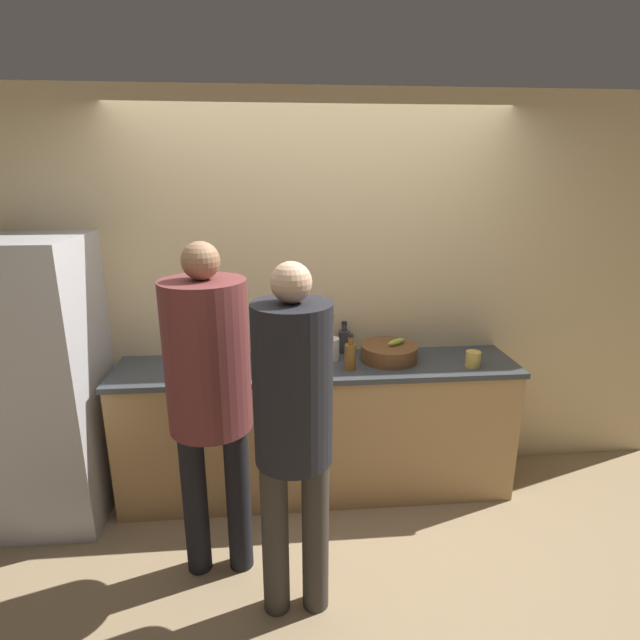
{
  "coord_description": "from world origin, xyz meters",
  "views": [
    {
      "loc": [
        -0.25,
        -2.67,
        2.09
      ],
      "look_at": [
        0.0,
        0.13,
        1.26
      ],
      "focal_mm": 28.0,
      "sensor_mm": 36.0,
      "label": 1
    }
  ],
  "objects_px": {
    "person_center": "(293,417)",
    "utensil_crock": "(330,348)",
    "person_left": "(209,380)",
    "bottle_amber": "(350,355)",
    "bottle_dark": "(344,340)",
    "fruit_bowl": "(389,352)",
    "cup_yellow": "(473,359)",
    "bottle_red": "(284,346)",
    "refrigerator": "(46,383)"
  },
  "relations": [
    {
      "from": "person_center",
      "to": "utensil_crock",
      "type": "xyz_separation_m",
      "value": [
        0.28,
        1.06,
        -0.06
      ]
    },
    {
      "from": "person_left",
      "to": "bottle_amber",
      "type": "height_order",
      "value": "person_left"
    },
    {
      "from": "utensil_crock",
      "to": "bottle_dark",
      "type": "height_order",
      "value": "utensil_crock"
    },
    {
      "from": "person_left",
      "to": "fruit_bowl",
      "type": "height_order",
      "value": "person_left"
    },
    {
      "from": "fruit_bowl",
      "to": "utensil_crock",
      "type": "height_order",
      "value": "utensil_crock"
    },
    {
      "from": "bottle_dark",
      "to": "cup_yellow",
      "type": "xyz_separation_m",
      "value": [
        0.78,
        -0.33,
        -0.04
      ]
    },
    {
      "from": "bottle_amber",
      "to": "utensil_crock",
      "type": "bearing_deg",
      "value": 120.18
    },
    {
      "from": "bottle_red",
      "to": "bottle_amber",
      "type": "bearing_deg",
      "value": -34.08
    },
    {
      "from": "refrigerator",
      "to": "person_center",
      "type": "height_order",
      "value": "refrigerator"
    },
    {
      "from": "utensil_crock",
      "to": "bottle_red",
      "type": "height_order",
      "value": "utensil_crock"
    },
    {
      "from": "refrigerator",
      "to": "bottle_red",
      "type": "bearing_deg",
      "value": 10.07
    },
    {
      "from": "refrigerator",
      "to": "utensil_crock",
      "type": "xyz_separation_m",
      "value": [
        1.74,
        0.16,
        0.11
      ]
    },
    {
      "from": "person_left",
      "to": "bottle_red",
      "type": "relative_size",
      "value": 10.17
    },
    {
      "from": "person_left",
      "to": "person_center",
      "type": "xyz_separation_m",
      "value": [
        0.4,
        -0.3,
        -0.06
      ]
    },
    {
      "from": "person_left",
      "to": "bottle_red",
      "type": "xyz_separation_m",
      "value": [
        0.38,
        0.85,
        -0.13
      ]
    },
    {
      "from": "person_center",
      "to": "utensil_crock",
      "type": "distance_m",
      "value": 1.1
    },
    {
      "from": "refrigerator",
      "to": "bottle_amber",
      "type": "xyz_separation_m",
      "value": [
        1.84,
        -0.02,
        0.13
      ]
    },
    {
      "from": "fruit_bowl",
      "to": "bottle_red",
      "type": "height_order",
      "value": "bottle_red"
    },
    {
      "from": "person_left",
      "to": "bottle_red",
      "type": "distance_m",
      "value": 0.94
    },
    {
      "from": "fruit_bowl",
      "to": "utensil_crock",
      "type": "xyz_separation_m",
      "value": [
        -0.38,
        0.05,
        0.03
      ]
    },
    {
      "from": "refrigerator",
      "to": "cup_yellow",
      "type": "relative_size",
      "value": 17.38
    },
    {
      "from": "person_center",
      "to": "bottle_amber",
      "type": "xyz_separation_m",
      "value": [
        0.39,
        0.87,
        -0.04
      ]
    },
    {
      "from": "fruit_bowl",
      "to": "cup_yellow",
      "type": "xyz_separation_m",
      "value": [
        0.5,
        -0.16,
        -0.0
      ]
    },
    {
      "from": "fruit_bowl",
      "to": "bottle_amber",
      "type": "distance_m",
      "value": 0.31
    },
    {
      "from": "cup_yellow",
      "to": "fruit_bowl",
      "type": "bearing_deg",
      "value": 162.17
    },
    {
      "from": "fruit_bowl",
      "to": "bottle_dark",
      "type": "relative_size",
      "value": 1.69
    },
    {
      "from": "utensil_crock",
      "to": "bottle_dark",
      "type": "relative_size",
      "value": 1.43
    },
    {
      "from": "person_left",
      "to": "bottle_dark",
      "type": "xyz_separation_m",
      "value": [
        0.79,
        0.88,
        -0.11
      ]
    },
    {
      "from": "bottle_red",
      "to": "fruit_bowl",
      "type": "bearing_deg",
      "value": -11.78
    },
    {
      "from": "utensil_crock",
      "to": "bottle_dark",
      "type": "distance_m",
      "value": 0.16
    },
    {
      "from": "refrigerator",
      "to": "utensil_crock",
      "type": "bearing_deg",
      "value": 5.34
    },
    {
      "from": "utensil_crock",
      "to": "fruit_bowl",
      "type": "bearing_deg",
      "value": -7.43
    },
    {
      "from": "fruit_bowl",
      "to": "bottle_dark",
      "type": "bearing_deg",
      "value": 147.88
    },
    {
      "from": "fruit_bowl",
      "to": "utensil_crock",
      "type": "distance_m",
      "value": 0.39
    },
    {
      "from": "utensil_crock",
      "to": "cup_yellow",
      "type": "distance_m",
      "value": 0.91
    },
    {
      "from": "bottle_amber",
      "to": "cup_yellow",
      "type": "bearing_deg",
      "value": -2.15
    },
    {
      "from": "person_left",
      "to": "bottle_dark",
      "type": "distance_m",
      "value": 1.19
    },
    {
      "from": "utensil_crock",
      "to": "bottle_amber",
      "type": "relative_size",
      "value": 1.36
    },
    {
      "from": "bottle_dark",
      "to": "bottle_red",
      "type": "height_order",
      "value": "bottle_dark"
    },
    {
      "from": "utensil_crock",
      "to": "refrigerator",
      "type": "bearing_deg",
      "value": -174.66
    },
    {
      "from": "fruit_bowl",
      "to": "cup_yellow",
      "type": "distance_m",
      "value": 0.53
    },
    {
      "from": "person_left",
      "to": "person_center",
      "type": "bearing_deg",
      "value": -36.66
    },
    {
      "from": "person_left",
      "to": "bottle_amber",
      "type": "xyz_separation_m",
      "value": [
        0.79,
        0.57,
        -0.11
      ]
    },
    {
      "from": "person_center",
      "to": "bottle_amber",
      "type": "relative_size",
      "value": 7.58
    },
    {
      "from": "refrigerator",
      "to": "bottle_red",
      "type": "height_order",
      "value": "refrigerator"
    },
    {
      "from": "refrigerator",
      "to": "bottle_red",
      "type": "relative_size",
      "value": 9.93
    },
    {
      "from": "refrigerator",
      "to": "bottle_red",
      "type": "xyz_separation_m",
      "value": [
        1.44,
        0.26,
        0.11
      ]
    },
    {
      "from": "person_center",
      "to": "refrigerator",
      "type": "bearing_deg",
      "value": 148.44
    },
    {
      "from": "fruit_bowl",
      "to": "cup_yellow",
      "type": "height_order",
      "value": "fruit_bowl"
    },
    {
      "from": "bottle_dark",
      "to": "cup_yellow",
      "type": "relative_size",
      "value": 2.17
    }
  ]
}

